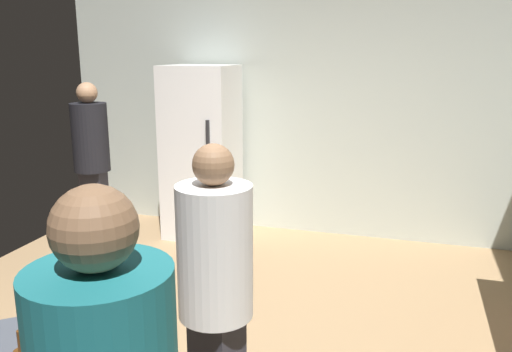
# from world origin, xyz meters

# --- Properties ---
(wall_back) EXTENTS (5.32, 0.06, 2.70)m
(wall_back) POSITION_xyz_m (0.00, 2.63, 1.35)
(wall_back) COLOR beige
(wall_back) RESTS_ON ground_plane
(refrigerator) EXTENTS (0.70, 0.68, 1.80)m
(refrigerator) POSITION_xyz_m (-0.98, 2.20, 0.90)
(refrigerator) COLOR white
(refrigerator) RESTS_ON ground_plane
(person_in_white_shirt) EXTENTS (0.44, 0.44, 1.56)m
(person_in_white_shirt) POSITION_xyz_m (0.31, -0.78, 0.91)
(person_in_white_shirt) COLOR #2D2D38
(person_in_white_shirt) RESTS_ON ground_plane
(person_in_black_shirt) EXTENTS (0.36, 0.36, 1.66)m
(person_in_black_shirt) POSITION_xyz_m (-1.80, 1.44, 0.97)
(person_in_black_shirt) COLOR #2D2D38
(person_in_black_shirt) RESTS_ON ground_plane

